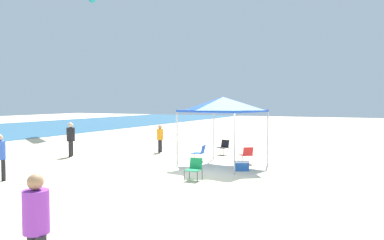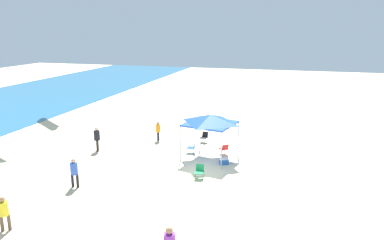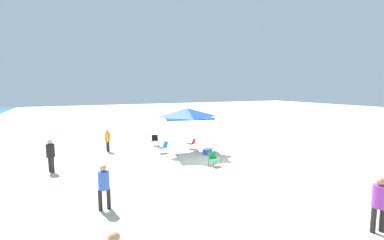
% 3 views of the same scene
% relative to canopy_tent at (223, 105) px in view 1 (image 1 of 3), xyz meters
% --- Properties ---
extents(ground, '(120.00, 120.00, 0.10)m').
position_rel_canopy_tent_xyz_m(ground, '(-2.69, 0.02, -2.87)').
color(ground, beige).
extents(canopy_tent, '(3.62, 3.70, 3.17)m').
position_rel_canopy_tent_xyz_m(canopy_tent, '(0.00, 0.00, 0.00)').
color(canopy_tent, '#B7B7BC').
rests_on(canopy_tent, ground).
extents(folding_chair_near_cooler, '(0.81, 0.79, 0.82)m').
position_rel_canopy_tent_xyz_m(folding_chair_near_cooler, '(1.02, -0.82, -2.34)').
color(folding_chair_near_cooler, black).
rests_on(folding_chair_near_cooler, ground).
extents(folding_chair_right_of_tent, '(0.72, 0.65, 0.82)m').
position_rel_canopy_tent_xyz_m(folding_chair_right_of_tent, '(3.46, 1.27, -2.34)').
color(folding_chair_right_of_tent, black).
rests_on(folding_chair_right_of_tent, ground).
extents(folding_chair_facing_ocean, '(0.66, 0.58, 0.82)m').
position_rel_canopy_tent_xyz_m(folding_chair_facing_ocean, '(-3.46, -0.16, -2.34)').
color(folding_chair_facing_ocean, black).
rests_on(folding_chair_facing_ocean, ground).
extents(folding_chair_left_of_tent, '(0.60, 0.68, 0.82)m').
position_rel_canopy_tent_xyz_m(folding_chair_left_of_tent, '(0.74, 1.50, -2.34)').
color(folding_chair_left_of_tent, black).
rests_on(folding_chair_left_of_tent, ground).
extents(cooler_box, '(0.64, 0.73, 0.40)m').
position_rel_canopy_tent_xyz_m(cooler_box, '(-0.82, -1.16, -2.61)').
color(cooler_box, blue).
rests_on(cooler_box, ground).
extents(person_beachcomber, '(0.42, 0.38, 1.61)m').
position_rel_canopy_tent_xyz_m(person_beachcomber, '(2.81, 4.97, -1.87)').
color(person_beachcomber, black).
rests_on(person_beachcomber, ground).
extents(person_watching_sky, '(0.43, 0.47, 1.80)m').
position_rel_canopy_tent_xyz_m(person_watching_sky, '(-12.02, -1.28, -1.76)').
color(person_watching_sky, black).
rests_on(person_watching_sky, ground).
extents(person_far_stroller, '(0.42, 0.47, 1.75)m').
position_rel_canopy_tent_xyz_m(person_far_stroller, '(-6.69, 6.37, -1.79)').
color(person_far_stroller, black).
rests_on(person_far_stroller, ground).
extents(person_near_umbrella, '(0.45, 0.44, 1.83)m').
position_rel_canopy_tent_xyz_m(person_near_umbrella, '(-0.76, 8.41, -1.74)').
color(person_near_umbrella, black).
rests_on(person_near_umbrella, ground).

